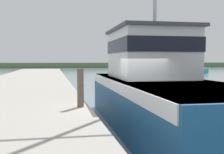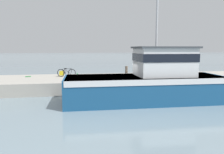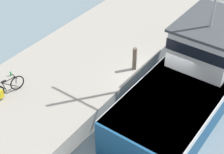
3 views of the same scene
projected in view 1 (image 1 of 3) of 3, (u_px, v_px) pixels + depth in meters
The scene contains 5 objects.
ground_plane at pixel (132, 136), 9.04m from camera, with size 320.00×320.00×0.00m, color gray.
far_shoreline at pixel (150, 65), 95.25m from camera, with size 180.00×5.00×1.64m, color #567047.
fishing_boat_main at pixel (156, 88), 10.41m from camera, with size 3.62×12.45×10.72m.
boat_blue_far at pixel (192, 68), 55.15m from camera, with size 4.00×6.51×4.95m.
mooring_post at pixel (80, 88), 8.66m from camera, with size 0.20×0.20×1.19m, color brown.
Camera 1 is at (-2.49, -8.58, 2.44)m, focal length 45.00 mm.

